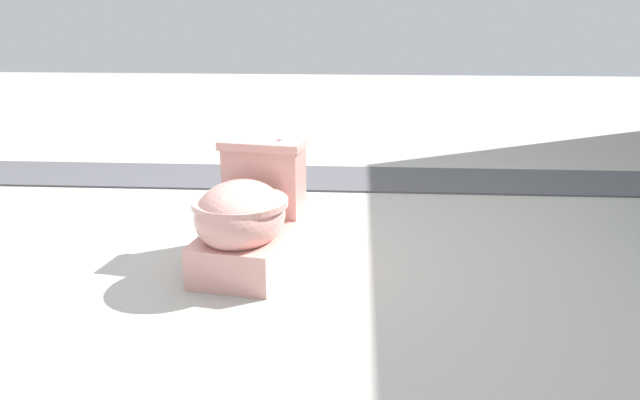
% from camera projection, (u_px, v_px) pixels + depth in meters
% --- Properties ---
extents(ground_plane, '(14.00, 14.00, 0.00)m').
position_uv_depth(ground_plane, '(264.00, 254.00, 2.80)').
color(ground_plane, '#A8A59E').
extents(gravel_strip, '(0.56, 8.00, 0.01)m').
position_uv_depth(gravel_strip, '(371.00, 179.00, 3.95)').
color(gravel_strip, '#4C4C51').
rests_on(gravel_strip, ground).
extents(toilet, '(0.68, 0.48, 0.52)m').
position_uv_depth(toilet, '(249.00, 217.00, 2.62)').
color(toilet, '#E09E93').
rests_on(toilet, ground).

